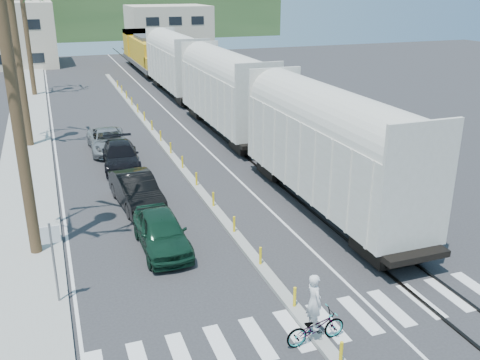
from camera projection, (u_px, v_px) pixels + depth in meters
name	position (u px, v px, depth m)	size (l,w,h in m)	color
ground	(282.00, 294.00, 18.60)	(140.00, 140.00, 0.00)	#28282B
sidewalk	(28.00, 135.00, 37.89)	(3.00, 90.00, 0.15)	gray
rails	(200.00, 112.00, 44.88)	(1.56, 100.00, 0.06)	black
median	(161.00, 142.00, 36.17)	(0.45, 60.00, 0.85)	gray
crosswalk	(308.00, 327.00, 16.83)	(14.00, 2.20, 0.01)	silver
lane_markings	(119.00, 128.00, 39.95)	(9.42, 90.00, 0.01)	silver
freight_train	(203.00, 80.00, 42.82)	(3.00, 60.94, 5.85)	beige
street_sign	(53.00, 252.00, 17.34)	(0.60, 0.08, 3.00)	slate
buildings	(42.00, 25.00, 78.22)	(38.00, 27.00, 10.00)	beige
hillside	(74.00, 6.00, 104.70)	(80.00, 20.00, 12.00)	#385628
car_lead	(162.00, 232.00, 21.53)	(1.85, 4.54, 1.54)	#113322
car_second	(136.00, 190.00, 25.75)	(2.15, 4.97, 1.59)	black
car_third	(121.00, 156.00, 31.15)	(2.35, 5.09, 1.44)	black
car_rear	(108.00, 141.00, 34.18)	(2.39, 5.12, 1.42)	#95989A
cyclist	(315.00, 321.00, 15.88)	(0.88, 2.00, 2.32)	#9EA0A5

